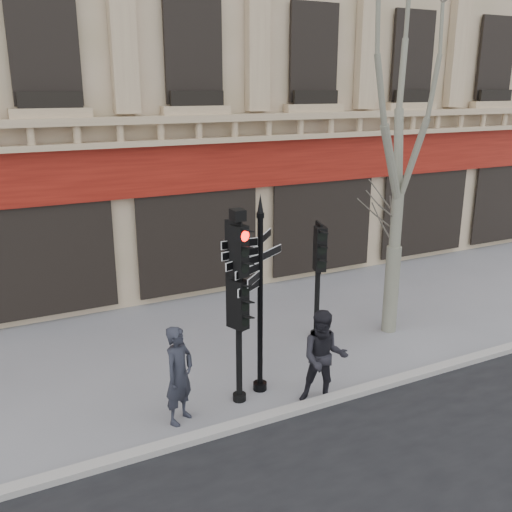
{
  "coord_description": "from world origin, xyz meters",
  "views": [
    {
      "loc": [
        -5.36,
        -9.12,
        5.63
      ],
      "look_at": [
        -0.43,
        0.6,
        2.38
      ],
      "focal_mm": 40.0,
      "sensor_mm": 36.0,
      "label": 1
    }
  ],
  "objects_px": {
    "traffic_signal_secondary": "(318,261)",
    "pedestrian_a": "(179,375)",
    "fingerpost": "(260,262)",
    "plane_tree": "(406,84)",
    "traffic_signal_main": "(238,284)",
    "pedestrian_b": "(324,357)"
  },
  "relations": [
    {
      "from": "fingerpost",
      "to": "traffic_signal_secondary",
      "type": "relative_size",
      "value": 1.44
    },
    {
      "from": "pedestrian_a",
      "to": "pedestrian_b",
      "type": "xyz_separation_m",
      "value": [
        2.57,
        -0.6,
        0.01
      ]
    },
    {
      "from": "traffic_signal_secondary",
      "to": "plane_tree",
      "type": "relative_size",
      "value": 0.33
    },
    {
      "from": "plane_tree",
      "to": "traffic_signal_main",
      "type": "bearing_deg",
      "value": -164.53
    },
    {
      "from": "traffic_signal_secondary",
      "to": "pedestrian_a",
      "type": "height_order",
      "value": "traffic_signal_secondary"
    },
    {
      "from": "plane_tree",
      "to": "fingerpost",
      "type": "bearing_deg",
      "value": -164.95
    },
    {
      "from": "plane_tree",
      "to": "traffic_signal_secondary",
      "type": "bearing_deg",
      "value": 164.41
    },
    {
      "from": "fingerpost",
      "to": "traffic_signal_main",
      "type": "height_order",
      "value": "fingerpost"
    },
    {
      "from": "pedestrian_a",
      "to": "pedestrian_b",
      "type": "distance_m",
      "value": 2.63
    },
    {
      "from": "fingerpost",
      "to": "plane_tree",
      "type": "relative_size",
      "value": 0.47
    },
    {
      "from": "pedestrian_b",
      "to": "pedestrian_a",
      "type": "bearing_deg",
      "value": -165.23
    },
    {
      "from": "plane_tree",
      "to": "pedestrian_b",
      "type": "xyz_separation_m",
      "value": [
        -3.2,
        -2.0,
        -4.78
      ]
    },
    {
      "from": "traffic_signal_secondary",
      "to": "pedestrian_a",
      "type": "bearing_deg",
      "value": -137.55
    },
    {
      "from": "fingerpost",
      "to": "pedestrian_b",
      "type": "xyz_separation_m",
      "value": [
        0.84,
        -0.91,
        -1.68
      ]
    },
    {
      "from": "pedestrian_b",
      "to": "fingerpost",
      "type": "bearing_deg",
      "value": 160.6
    },
    {
      "from": "fingerpost",
      "to": "traffic_signal_secondary",
      "type": "bearing_deg",
      "value": 12.53
    },
    {
      "from": "traffic_signal_secondary",
      "to": "pedestrian_b",
      "type": "distance_m",
      "value": 3.03
    },
    {
      "from": "fingerpost",
      "to": "plane_tree",
      "type": "bearing_deg",
      "value": -6.97
    },
    {
      "from": "traffic_signal_main",
      "to": "pedestrian_a",
      "type": "bearing_deg",
      "value": 166.68
    },
    {
      "from": "plane_tree",
      "to": "pedestrian_a",
      "type": "relative_size",
      "value": 4.57
    },
    {
      "from": "traffic_signal_secondary",
      "to": "pedestrian_b",
      "type": "bearing_deg",
      "value": -102.94
    },
    {
      "from": "pedestrian_a",
      "to": "pedestrian_b",
      "type": "bearing_deg",
      "value": -47.41
    }
  ]
}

